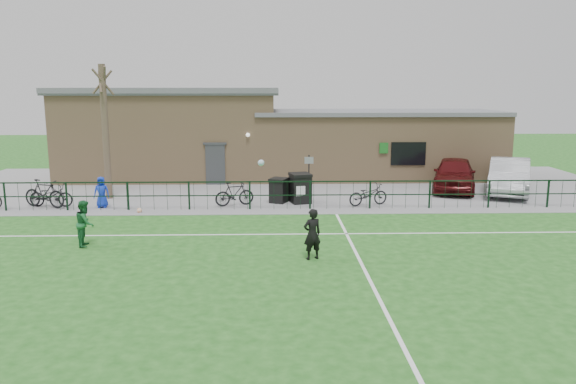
{
  "coord_description": "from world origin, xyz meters",
  "views": [
    {
      "loc": [
        -0.55,
        -14.78,
        5.04
      ],
      "look_at": [
        0.0,
        5.0,
        1.3
      ],
      "focal_mm": 35.0,
      "sensor_mm": 36.0,
      "label": 1
    }
  ],
  "objects_px": {
    "bicycle_c": "(51,195)",
    "ball_ground": "(139,210)",
    "bare_tree": "(105,133)",
    "bicycle_e": "(368,195)",
    "spectator_child": "(102,192)",
    "outfield_player": "(85,223)",
    "wheelie_bin_right": "(300,189)",
    "car_silver": "(509,176)",
    "car_maroon": "(454,174)",
    "bicycle_d": "(234,194)",
    "sign_post": "(309,177)",
    "wheelie_bin_left": "(279,191)",
    "bicycle_b": "(44,194)"
  },
  "relations": [
    {
      "from": "bicycle_c",
      "to": "wheelie_bin_right",
      "type": "bearing_deg",
      "value": -83.33
    },
    {
      "from": "ball_ground",
      "to": "spectator_child",
      "type": "bearing_deg",
      "value": 150.26
    },
    {
      "from": "wheelie_bin_left",
      "to": "sign_post",
      "type": "relative_size",
      "value": 0.5
    },
    {
      "from": "bicycle_b",
      "to": "outfield_player",
      "type": "relative_size",
      "value": 1.34
    },
    {
      "from": "wheelie_bin_right",
      "to": "car_silver",
      "type": "distance_m",
      "value": 10.2
    },
    {
      "from": "car_silver",
      "to": "bicycle_c",
      "type": "distance_m",
      "value": 20.73
    },
    {
      "from": "bare_tree",
      "to": "wheelie_bin_left",
      "type": "distance_m",
      "value": 8.19
    },
    {
      "from": "wheelie_bin_right",
      "to": "ball_ground",
      "type": "distance_m",
      "value": 6.85
    },
    {
      "from": "bicycle_c",
      "to": "bicycle_d",
      "type": "relative_size",
      "value": 1.09
    },
    {
      "from": "wheelie_bin_left",
      "to": "bicycle_c",
      "type": "bearing_deg",
      "value": -153.74
    },
    {
      "from": "car_maroon",
      "to": "ball_ground",
      "type": "relative_size",
      "value": 23.15
    },
    {
      "from": "bicycle_b",
      "to": "wheelie_bin_right",
      "type": "bearing_deg",
      "value": -66.8
    },
    {
      "from": "car_silver",
      "to": "spectator_child",
      "type": "bearing_deg",
      "value": -148.32
    },
    {
      "from": "bicycle_c",
      "to": "outfield_player",
      "type": "xyz_separation_m",
      "value": [
        3.37,
        -5.94,
        0.24
      ]
    },
    {
      "from": "bicycle_d",
      "to": "bicycle_e",
      "type": "xyz_separation_m",
      "value": [
        5.7,
        -0.09,
        -0.04
      ]
    },
    {
      "from": "car_silver",
      "to": "outfield_player",
      "type": "bearing_deg",
      "value": -130.58
    },
    {
      "from": "car_maroon",
      "to": "wheelie_bin_left",
      "type": "bearing_deg",
      "value": -144.25
    },
    {
      "from": "car_maroon",
      "to": "bicycle_b",
      "type": "height_order",
      "value": "car_maroon"
    },
    {
      "from": "bare_tree",
      "to": "car_silver",
      "type": "height_order",
      "value": "bare_tree"
    },
    {
      "from": "bare_tree",
      "to": "wheelie_bin_left",
      "type": "xyz_separation_m",
      "value": [
        7.72,
        -1.16,
        -2.48
      ]
    },
    {
      "from": "wheelie_bin_left",
      "to": "ball_ground",
      "type": "distance_m",
      "value": 5.97
    },
    {
      "from": "sign_post",
      "to": "bicycle_e",
      "type": "relative_size",
      "value": 1.12
    },
    {
      "from": "car_silver",
      "to": "ball_ground",
      "type": "relative_size",
      "value": 24.48
    },
    {
      "from": "wheelie_bin_left",
      "to": "spectator_child",
      "type": "distance_m",
      "value": 7.5
    },
    {
      "from": "sign_post",
      "to": "car_silver",
      "type": "xyz_separation_m",
      "value": [
        9.59,
        1.06,
        -0.17
      ]
    },
    {
      "from": "bare_tree",
      "to": "bicycle_e",
      "type": "relative_size",
      "value": 3.36
    },
    {
      "from": "sign_post",
      "to": "outfield_player",
      "type": "height_order",
      "value": "sign_post"
    },
    {
      "from": "wheelie_bin_right",
      "to": "car_maroon",
      "type": "xyz_separation_m",
      "value": [
        7.66,
        2.72,
        0.2
      ]
    },
    {
      "from": "bare_tree",
      "to": "car_maroon",
      "type": "relative_size",
      "value": 1.26
    },
    {
      "from": "bicycle_c",
      "to": "ball_ground",
      "type": "relative_size",
      "value": 9.02
    },
    {
      "from": "bicycle_e",
      "to": "wheelie_bin_right",
      "type": "bearing_deg",
      "value": 58.56
    },
    {
      "from": "spectator_child",
      "to": "ball_ground",
      "type": "bearing_deg",
      "value": -35.14
    },
    {
      "from": "wheelie_bin_right",
      "to": "bicycle_d",
      "type": "distance_m",
      "value": 2.89
    },
    {
      "from": "bare_tree",
      "to": "ball_ground",
      "type": "xyz_separation_m",
      "value": [
        2.06,
        -3.01,
        -2.9
      ]
    },
    {
      "from": "wheelie_bin_left",
      "to": "bicycle_d",
      "type": "distance_m",
      "value": 2.0
    },
    {
      "from": "bicycle_d",
      "to": "wheelie_bin_left",
      "type": "bearing_deg",
      "value": -90.49
    },
    {
      "from": "wheelie_bin_right",
      "to": "bicycle_e",
      "type": "xyz_separation_m",
      "value": [
        2.87,
        -0.65,
        -0.14
      ]
    },
    {
      "from": "car_maroon",
      "to": "bicycle_d",
      "type": "distance_m",
      "value": 11.0
    },
    {
      "from": "outfield_player",
      "to": "bare_tree",
      "type": "bearing_deg",
      "value": 2.05
    },
    {
      "from": "wheelie_bin_left",
      "to": "sign_post",
      "type": "bearing_deg",
      "value": 51.53
    },
    {
      "from": "bicycle_e",
      "to": "sign_post",
      "type": "bearing_deg",
      "value": 40.06
    },
    {
      "from": "wheelie_bin_left",
      "to": "bicycle_c",
      "type": "distance_m",
      "value": 9.66
    },
    {
      "from": "wheelie_bin_right",
      "to": "ball_ground",
      "type": "relative_size",
      "value": 5.91
    },
    {
      "from": "bicycle_d",
      "to": "outfield_player",
      "type": "relative_size",
      "value": 1.14
    },
    {
      "from": "bare_tree",
      "to": "bicycle_e",
      "type": "distance_m",
      "value": 11.95
    },
    {
      "from": "outfield_player",
      "to": "ball_ground",
      "type": "bearing_deg",
      "value": -15.96
    },
    {
      "from": "wheelie_bin_left",
      "to": "bicycle_e",
      "type": "bearing_deg",
      "value": 11.76
    },
    {
      "from": "wheelie_bin_left",
      "to": "wheelie_bin_right",
      "type": "height_order",
      "value": "wheelie_bin_right"
    },
    {
      "from": "bicycle_e",
      "to": "spectator_child",
      "type": "height_order",
      "value": "spectator_child"
    },
    {
      "from": "bicycle_e",
      "to": "bare_tree",
      "type": "bearing_deg",
      "value": 61.92
    }
  ]
}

